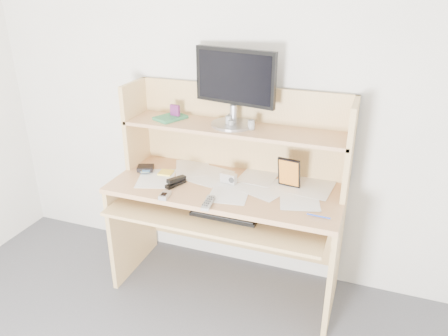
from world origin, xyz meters
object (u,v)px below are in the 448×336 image
(desk, at_px, (231,189))
(tv_remote, at_px, (208,203))
(game_case, at_px, (289,173))
(monitor, at_px, (234,85))
(keyboard, at_px, (225,214))

(desk, relative_size, tv_remote, 8.56)
(game_case, height_order, monitor, monitor)
(tv_remote, bearing_deg, keyboard, 41.24)
(game_case, bearing_deg, keyboard, -129.15)
(desk, distance_m, game_case, 0.39)
(tv_remote, bearing_deg, game_case, 35.82)
(desk, height_order, keyboard, desk)
(keyboard, height_order, tv_remote, tv_remote)
(tv_remote, height_order, monitor, monitor)
(desk, height_order, tv_remote, desk)
(monitor, bearing_deg, keyboard, -67.01)
(desk, bearing_deg, game_case, 3.47)
(desk, relative_size, game_case, 7.40)
(keyboard, distance_m, monitor, 0.76)
(tv_remote, xyz_separation_m, game_case, (0.37, 0.36, 0.09))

